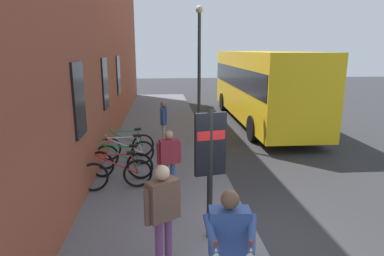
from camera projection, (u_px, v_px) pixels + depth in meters
name	position (u px, v px, depth m)	size (l,w,h in m)	color
ground	(238.00, 148.00, 11.89)	(60.00, 60.00, 0.00)	#2D2D30
sidewalk_pavement	(161.00, 134.00, 13.55)	(24.00, 3.50, 0.12)	slate
station_facade	(107.00, 11.00, 13.19)	(22.00, 0.65, 9.93)	brown
bicycle_beside_lamp	(116.00, 174.00, 7.98)	(0.48, 1.76, 0.97)	black
bicycle_far_end	(121.00, 164.00, 8.68)	(0.55, 1.74, 0.97)	black
bicycle_under_window	(125.00, 154.00, 9.53)	(0.68, 1.70, 0.97)	black
bicycle_mid_rack	(127.00, 146.00, 10.28)	(0.68, 1.70, 0.97)	black
transit_info_sign	(210.00, 153.00, 5.65)	(0.19, 0.56, 2.40)	black
city_bus	(261.00, 83.00, 15.65)	(10.54, 2.79, 3.35)	yellow
pedestrian_near_bus	(169.00, 155.00, 7.64)	(0.31, 0.57, 1.53)	#334C8C
pedestrian_crossing_street	(163.00, 207.00, 4.95)	(0.46, 0.55, 1.68)	#723F72
pedestrian_by_facade	(164.00, 119.00, 11.59)	(0.60, 0.25, 1.58)	#B2A599
tourist_with_hotdogs	(229.00, 241.00, 4.01)	(0.61, 0.65, 1.71)	#334C8C
street_lamp	(199.00, 61.00, 12.09)	(0.28, 0.28, 4.85)	#333338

